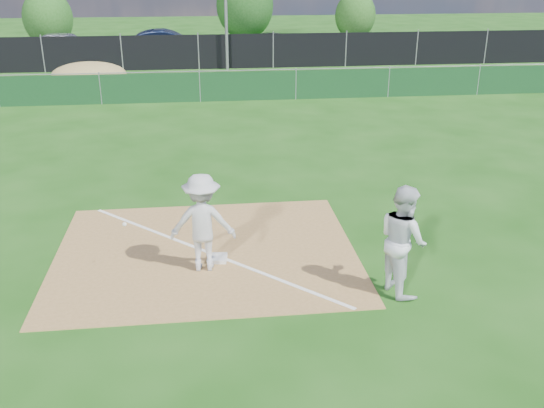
{
  "coord_description": "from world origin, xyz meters",
  "views": [
    {
      "loc": [
        0.04,
        -10.06,
        5.53
      ],
      "look_at": [
        1.34,
        1.0,
        1.0
      ],
      "focal_mm": 40.0,
      "sensor_mm": 36.0,
      "label": 1
    }
  ],
  "objects_px": {
    "play_at_first": "(202,223)",
    "tree_right": "(355,16)",
    "car_left": "(66,45)",
    "car_mid": "(167,44)",
    "tree_left": "(48,18)",
    "car_right": "(277,43)",
    "first_base": "(217,258)",
    "runner": "(403,240)",
    "tree_mid": "(245,6)"
  },
  "relations": [
    {
      "from": "first_base",
      "to": "runner",
      "type": "bearing_deg",
      "value": -25.11
    },
    {
      "from": "tree_right",
      "to": "tree_mid",
      "type": "bearing_deg",
      "value": 175.06
    },
    {
      "from": "runner",
      "to": "car_left",
      "type": "relative_size",
      "value": 0.45
    },
    {
      "from": "runner",
      "to": "tree_mid",
      "type": "height_order",
      "value": "tree_mid"
    },
    {
      "from": "car_left",
      "to": "car_mid",
      "type": "xyz_separation_m",
      "value": [
        5.99,
        -1.0,
        0.06
      ]
    },
    {
      "from": "runner",
      "to": "tree_left",
      "type": "bearing_deg",
      "value": 8.63
    },
    {
      "from": "tree_right",
      "to": "car_right",
      "type": "bearing_deg",
      "value": -138.95
    },
    {
      "from": "car_mid",
      "to": "runner",
      "type": "bearing_deg",
      "value": -169.71
    },
    {
      "from": "runner",
      "to": "tree_right",
      "type": "distance_m",
      "value": 35.48
    },
    {
      "from": "car_left",
      "to": "play_at_first",
      "type": "bearing_deg",
      "value": -155.63
    },
    {
      "from": "first_base",
      "to": "car_mid",
      "type": "bearing_deg",
      "value": 94.39
    },
    {
      "from": "play_at_first",
      "to": "car_left",
      "type": "height_order",
      "value": "play_at_first"
    },
    {
      "from": "runner",
      "to": "car_mid",
      "type": "height_order",
      "value": "runner"
    },
    {
      "from": "play_at_first",
      "to": "tree_right",
      "type": "height_order",
      "value": "tree_right"
    },
    {
      "from": "car_mid",
      "to": "tree_left",
      "type": "relative_size",
      "value": 1.33
    },
    {
      "from": "car_left",
      "to": "tree_right",
      "type": "relative_size",
      "value": 1.32
    },
    {
      "from": "tree_left",
      "to": "car_mid",
      "type": "bearing_deg",
      "value": -34.02
    },
    {
      "from": "car_left",
      "to": "car_right",
      "type": "bearing_deg",
      "value": -79.88
    },
    {
      "from": "car_mid",
      "to": "car_right",
      "type": "xyz_separation_m",
      "value": [
        6.72,
        1.32,
        -0.2
      ]
    },
    {
      "from": "first_base",
      "to": "tree_right",
      "type": "relative_size",
      "value": 0.11
    },
    {
      "from": "first_base",
      "to": "tree_mid",
      "type": "xyz_separation_m",
      "value": [
        3.15,
        33.79,
        2.38
      ]
    },
    {
      "from": "play_at_first",
      "to": "runner",
      "type": "height_order",
      "value": "runner"
    },
    {
      "from": "car_right",
      "to": "play_at_first",
      "type": "bearing_deg",
      "value": 157.2
    },
    {
      "from": "tree_left",
      "to": "tree_mid",
      "type": "bearing_deg",
      "value": 9.4
    },
    {
      "from": "play_at_first",
      "to": "tree_left",
      "type": "distance_m",
      "value": 33.35
    },
    {
      "from": "tree_left",
      "to": "play_at_first",
      "type": "bearing_deg",
      "value": -73.29
    },
    {
      "from": "play_at_first",
      "to": "car_mid",
      "type": "bearing_deg",
      "value": 93.8
    },
    {
      "from": "tree_mid",
      "to": "tree_left",
      "type": "bearing_deg",
      "value": -170.6
    },
    {
      "from": "car_right",
      "to": "tree_right",
      "type": "relative_size",
      "value": 1.26
    },
    {
      "from": "play_at_first",
      "to": "tree_left",
      "type": "height_order",
      "value": "tree_left"
    },
    {
      "from": "car_right",
      "to": "car_left",
      "type": "bearing_deg",
      "value": 78.66
    },
    {
      "from": "first_base",
      "to": "play_at_first",
      "type": "height_order",
      "value": "play_at_first"
    },
    {
      "from": "play_at_first",
      "to": "tree_right",
      "type": "bearing_deg",
      "value": 71.48
    },
    {
      "from": "first_base",
      "to": "tree_mid",
      "type": "relative_size",
      "value": 0.08
    },
    {
      "from": "car_right",
      "to": "tree_mid",
      "type": "height_order",
      "value": "tree_mid"
    },
    {
      "from": "car_left",
      "to": "tree_left",
      "type": "distance_m",
      "value": 4.79
    },
    {
      "from": "first_base",
      "to": "tree_right",
      "type": "height_order",
      "value": "tree_right"
    },
    {
      "from": "car_mid",
      "to": "tree_mid",
      "type": "distance_m",
      "value": 9.2
    },
    {
      "from": "play_at_first",
      "to": "tree_right",
      "type": "xyz_separation_m",
      "value": [
        11.19,
        33.41,
        0.77
      ]
    },
    {
      "from": "tree_mid",
      "to": "tree_right",
      "type": "relative_size",
      "value": 1.4
    },
    {
      "from": "car_mid",
      "to": "car_right",
      "type": "bearing_deg",
      "value": -79.23
    },
    {
      "from": "tree_left",
      "to": "tree_right",
      "type": "bearing_deg",
      "value": 4.07
    },
    {
      "from": "play_at_first",
      "to": "car_right",
      "type": "height_order",
      "value": "play_at_first"
    },
    {
      "from": "car_mid",
      "to": "tree_right",
      "type": "xyz_separation_m",
      "value": [
        12.96,
        6.76,
        0.91
      ]
    },
    {
      "from": "first_base",
      "to": "play_at_first",
      "type": "distance_m",
      "value": 0.99
    },
    {
      "from": "car_mid",
      "to": "tree_mid",
      "type": "height_order",
      "value": "tree_mid"
    },
    {
      "from": "first_base",
      "to": "tree_left",
      "type": "xyz_separation_m",
      "value": [
        -9.84,
        31.64,
        1.87
      ]
    },
    {
      "from": "car_left",
      "to": "tree_left",
      "type": "bearing_deg",
      "value": 31.78
    },
    {
      "from": "play_at_first",
      "to": "car_mid",
      "type": "xyz_separation_m",
      "value": [
        -1.77,
        26.65,
        -0.14
      ]
    },
    {
      "from": "car_left",
      "to": "car_mid",
      "type": "relative_size",
      "value": 0.9
    }
  ]
}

